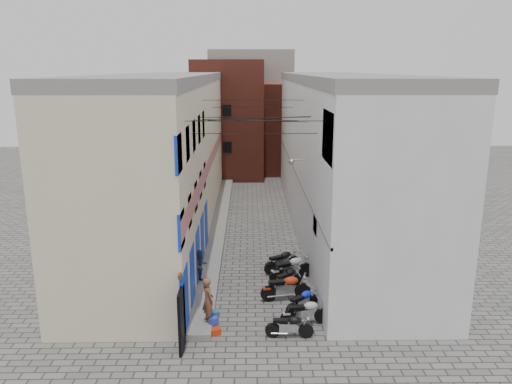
{
  "coord_description": "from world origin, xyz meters",
  "views": [
    {
      "loc": [
        -0.23,
        -15.71,
        9.32
      ],
      "look_at": [
        0.13,
        9.67,
        3.0
      ],
      "focal_mm": 35.0,
      "sensor_mm": 36.0,
      "label": 1
    }
  ],
  "objects_px": {
    "motorcycle_c": "(303,300)",
    "motorcycle_d": "(286,286)",
    "motorcycle_b": "(305,311)",
    "motorcycle_a": "(289,325)",
    "motorcycle_e": "(288,277)",
    "person_a": "(208,300)",
    "water_jug_near": "(214,324)",
    "motorcycle_f": "(291,267)",
    "person_b": "(201,266)",
    "motorcycle_g": "(282,260)",
    "water_jug_far": "(214,317)",
    "red_crate": "(215,331)"
  },
  "relations": [
    {
      "from": "motorcycle_b",
      "to": "red_crate",
      "type": "relative_size",
      "value": 4.97
    },
    {
      "from": "motorcycle_f",
      "to": "water_jug_near",
      "type": "distance_m",
      "value": 5.41
    },
    {
      "from": "motorcycle_b",
      "to": "person_a",
      "type": "height_order",
      "value": "person_a"
    },
    {
      "from": "motorcycle_a",
      "to": "person_a",
      "type": "relative_size",
      "value": 1.0
    },
    {
      "from": "motorcycle_e",
      "to": "motorcycle_a",
      "type": "bearing_deg",
      "value": -42.86
    },
    {
      "from": "motorcycle_a",
      "to": "motorcycle_f",
      "type": "height_order",
      "value": "motorcycle_f"
    },
    {
      "from": "motorcycle_a",
      "to": "motorcycle_d",
      "type": "height_order",
      "value": "motorcycle_d"
    },
    {
      "from": "motorcycle_f",
      "to": "motorcycle_a",
      "type": "bearing_deg",
      "value": -31.39
    },
    {
      "from": "person_a",
      "to": "water_jug_far",
      "type": "height_order",
      "value": "person_a"
    },
    {
      "from": "person_a",
      "to": "water_jug_far",
      "type": "xyz_separation_m",
      "value": [
        0.19,
        0.34,
        -0.87
      ]
    },
    {
      "from": "person_a",
      "to": "water_jug_near",
      "type": "height_order",
      "value": "person_a"
    },
    {
      "from": "motorcycle_a",
      "to": "person_b",
      "type": "relative_size",
      "value": 1.19
    },
    {
      "from": "motorcycle_a",
      "to": "person_a",
      "type": "height_order",
      "value": "person_a"
    },
    {
      "from": "motorcycle_b",
      "to": "motorcycle_g",
      "type": "xyz_separation_m",
      "value": [
        -0.53,
        5.06,
        0.02
      ]
    },
    {
      "from": "motorcycle_g",
      "to": "water_jug_far",
      "type": "xyz_separation_m",
      "value": [
        -2.87,
        -4.87,
        -0.33
      ]
    },
    {
      "from": "motorcycle_d",
      "to": "red_crate",
      "type": "distance_m",
      "value": 3.9
    },
    {
      "from": "motorcycle_g",
      "to": "person_a",
      "type": "relative_size",
      "value": 1.15
    },
    {
      "from": "motorcycle_c",
      "to": "water_jug_far",
      "type": "distance_m",
      "value": 3.51
    },
    {
      "from": "motorcycle_c",
      "to": "person_b",
      "type": "xyz_separation_m",
      "value": [
        -4.21,
        2.41,
        0.46
      ]
    },
    {
      "from": "water_jug_near",
      "to": "person_b",
      "type": "bearing_deg",
      "value": 102.19
    },
    {
      "from": "motorcycle_d",
      "to": "water_jug_far",
      "type": "distance_m",
      "value": 3.41
    },
    {
      "from": "motorcycle_g",
      "to": "person_a",
      "type": "distance_m",
      "value": 6.07
    },
    {
      "from": "motorcycle_b",
      "to": "person_b",
      "type": "distance_m",
      "value": 5.41
    },
    {
      "from": "water_jug_far",
      "to": "person_a",
      "type": "bearing_deg",
      "value": -119.46
    },
    {
      "from": "motorcycle_e",
      "to": "motorcycle_b",
      "type": "bearing_deg",
      "value": -31.89
    },
    {
      "from": "motorcycle_f",
      "to": "person_a",
      "type": "height_order",
      "value": "person_a"
    },
    {
      "from": "person_a",
      "to": "person_b",
      "type": "bearing_deg",
      "value": -18.37
    },
    {
      "from": "motorcycle_d",
      "to": "motorcycle_g",
      "type": "xyz_separation_m",
      "value": [
        0.05,
        2.98,
        -0.04
      ]
    },
    {
      "from": "motorcycle_b",
      "to": "motorcycle_c",
      "type": "bearing_deg",
      "value": 170.75
    },
    {
      "from": "motorcycle_f",
      "to": "person_b",
      "type": "relative_size",
      "value": 1.52
    },
    {
      "from": "motorcycle_d",
      "to": "water_jug_near",
      "type": "xyz_separation_m",
      "value": [
        -2.82,
        -2.4,
        -0.37
      ]
    },
    {
      "from": "water_jug_far",
      "to": "red_crate",
      "type": "xyz_separation_m",
      "value": [
        0.08,
        -0.84,
        -0.12
      ]
    },
    {
      "from": "motorcycle_a",
      "to": "person_b",
      "type": "height_order",
      "value": "person_b"
    },
    {
      "from": "motorcycle_b",
      "to": "motorcycle_d",
      "type": "distance_m",
      "value": 2.16
    },
    {
      "from": "motorcycle_f",
      "to": "motorcycle_e",
      "type": "bearing_deg",
      "value": -39.65
    },
    {
      "from": "motorcycle_c",
      "to": "motorcycle_e",
      "type": "distance_m",
      "value": 2.23
    },
    {
      "from": "motorcycle_g",
      "to": "person_b",
      "type": "relative_size",
      "value": 1.37
    },
    {
      "from": "motorcycle_b",
      "to": "water_jug_near",
      "type": "bearing_deg",
      "value": -93.51
    },
    {
      "from": "motorcycle_c",
      "to": "water_jug_near",
      "type": "relative_size",
      "value": 3.67
    },
    {
      "from": "motorcycle_a",
      "to": "water_jug_far",
      "type": "xyz_separation_m",
      "value": [
        -2.73,
        1.1,
        -0.25
      ]
    },
    {
      "from": "motorcycle_a",
      "to": "motorcycle_e",
      "type": "relative_size",
      "value": 0.97
    },
    {
      "from": "motorcycle_d",
      "to": "motorcycle_a",
      "type": "bearing_deg",
      "value": -11.05
    },
    {
      "from": "motorcycle_a",
      "to": "person_b",
      "type": "distance_m",
      "value": 5.58
    },
    {
      "from": "motorcycle_c",
      "to": "motorcycle_d",
      "type": "bearing_deg",
      "value": 168.88
    },
    {
      "from": "motorcycle_a",
      "to": "motorcycle_g",
      "type": "relative_size",
      "value": 0.87
    },
    {
      "from": "motorcycle_c",
      "to": "motorcycle_d",
      "type": "relative_size",
      "value": 0.84
    },
    {
      "from": "motorcycle_d",
      "to": "person_a",
      "type": "height_order",
      "value": "person_a"
    },
    {
      "from": "person_b",
      "to": "red_crate",
      "type": "relative_size",
      "value": 3.75
    },
    {
      "from": "motorcycle_d",
      "to": "motorcycle_f",
      "type": "bearing_deg",
      "value": 159.38
    },
    {
      "from": "person_a",
      "to": "water_jug_near",
      "type": "xyz_separation_m",
      "value": [
        0.19,
        -0.16,
        -0.87
      ]
    }
  ]
}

